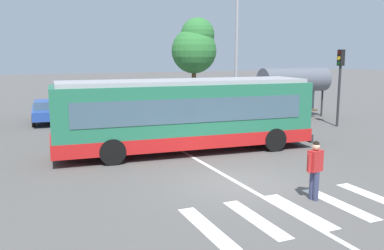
# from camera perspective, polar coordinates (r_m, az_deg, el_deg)

# --- Properties ---
(ground_plane) EXTENTS (160.00, 160.00, 0.00)m
(ground_plane) POSITION_cam_1_polar(r_m,az_deg,el_deg) (13.60, 6.39, -7.98)
(ground_plane) COLOR #514F4C
(city_transit_bus) EXTENTS (11.14, 3.39, 3.06)m
(city_transit_bus) POSITION_cam_1_polar(r_m,az_deg,el_deg) (17.52, -0.97, 1.41)
(city_transit_bus) COLOR black
(city_transit_bus) RESTS_ON ground_plane
(pedestrian_crossing_street) EXTENTS (0.57, 0.34, 1.72)m
(pedestrian_crossing_street) POSITION_cam_1_polar(r_m,az_deg,el_deg) (12.31, 16.51, -5.53)
(pedestrian_crossing_street) COLOR #333856
(pedestrian_crossing_street) RESTS_ON ground_plane
(parked_car_blue) EXTENTS (2.07, 4.60, 1.35)m
(parked_car_blue) POSITION_cam_1_polar(r_m,az_deg,el_deg) (26.64, -19.12, 1.96)
(parked_car_blue) COLOR black
(parked_car_blue) RESTS_ON ground_plane
(parked_car_red) EXTENTS (1.89, 4.51, 1.35)m
(parked_car_red) POSITION_cam_1_polar(r_m,az_deg,el_deg) (27.33, -13.20, 2.42)
(parked_car_red) COLOR black
(parked_car_red) RESTS_ON ground_plane
(parked_car_champagne) EXTENTS (1.90, 4.52, 1.35)m
(parked_car_champagne) POSITION_cam_1_polar(r_m,az_deg,el_deg) (28.14, -8.15, 2.78)
(parked_car_champagne) COLOR black
(parked_car_champagne) RESTS_ON ground_plane
(parked_car_black) EXTENTS (1.95, 4.54, 1.35)m
(parked_car_black) POSITION_cam_1_polar(r_m,az_deg,el_deg) (28.28, -2.27, 2.91)
(parked_car_black) COLOR black
(parked_car_black) RESTS_ON ground_plane
(parked_car_silver) EXTENTS (2.02, 4.57, 1.35)m
(parked_car_silver) POSITION_cam_1_polar(r_m,az_deg,el_deg) (29.67, 2.24, 3.23)
(parked_car_silver) COLOR black
(parked_car_silver) RESTS_ON ground_plane
(traffic_light_far_corner) EXTENTS (0.33, 0.32, 4.36)m
(traffic_light_far_corner) POSITION_cam_1_polar(r_m,az_deg,el_deg) (25.06, 19.61, 6.48)
(traffic_light_far_corner) COLOR #28282B
(traffic_light_far_corner) RESTS_ON ground_plane
(bus_stop_shelter) EXTENTS (4.77, 1.54, 3.25)m
(bus_stop_shelter) POSITION_cam_1_polar(r_m,az_deg,el_deg) (27.50, 13.81, 5.90)
(bus_stop_shelter) COLOR #28282B
(bus_stop_shelter) RESTS_ON ground_plane
(twin_arm_street_lamp) EXTENTS (4.61, 0.32, 10.12)m
(twin_arm_street_lamp) POSITION_cam_1_polar(r_m,az_deg,el_deg) (26.46, 6.20, 14.05)
(twin_arm_street_lamp) COLOR #939399
(twin_arm_street_lamp) RESTS_ON ground_plane
(background_tree_right) EXTENTS (3.63, 3.63, 7.00)m
(background_tree_right) POSITION_cam_1_polar(r_m,az_deg,el_deg) (33.99, 0.41, 10.75)
(background_tree_right) COLOR brown
(background_tree_right) RESTS_ON ground_plane
(crosswalk_painted_stripes) EXTENTS (5.87, 2.69, 0.01)m
(crosswalk_painted_stripes) POSITION_cam_1_polar(r_m,az_deg,el_deg) (11.64, 14.45, -11.32)
(crosswalk_painted_stripes) COLOR silver
(crosswalk_painted_stripes) RESTS_ON ground_plane
(lane_center_line) EXTENTS (0.16, 24.00, 0.01)m
(lane_center_line) POSITION_cam_1_polar(r_m,az_deg,el_deg) (15.30, 2.73, -5.90)
(lane_center_line) COLOR silver
(lane_center_line) RESTS_ON ground_plane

